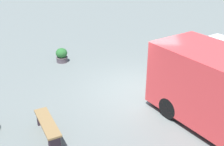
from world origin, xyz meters
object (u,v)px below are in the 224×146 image
Objects in this scene: person_customer at (183,45)px; food_truck at (222,94)px; plaza_bench at (47,125)px; planter_flowering_far at (62,55)px.

food_truck is at bearing -177.43° from person_customer.
planter_flowering_far is at bearing 11.09° from plaza_bench.
planter_flowering_far is at bearing 54.14° from food_truck.
planter_flowering_far is 5.68m from plaza_bench.
planter_flowering_far reaches higher than plaza_bench.
food_truck is 7.75m from planter_flowering_far.
person_customer reaches higher than planter_flowering_far.
plaza_bench is at bearing -168.91° from planter_flowering_far.
planter_flowering_far is 0.44× the size of plaza_bench.
person_customer is at bearing -32.61° from plaza_bench.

